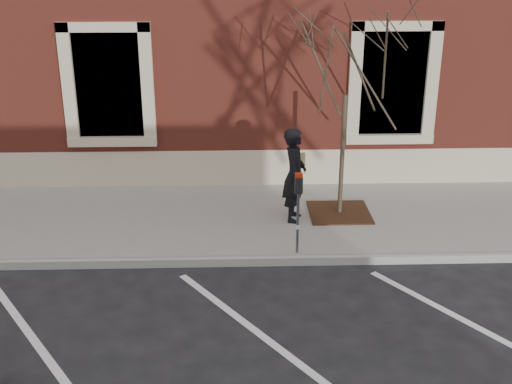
{
  "coord_description": "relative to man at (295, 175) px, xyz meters",
  "views": [
    {
      "loc": [
        -0.33,
        -9.89,
        5.2
      ],
      "look_at": [
        0.0,
        0.6,
        1.1
      ],
      "focal_mm": 45.0,
      "sensor_mm": 36.0,
      "label": 1
    }
  ],
  "objects": [
    {
      "name": "ground",
      "position": [
        -0.77,
        -1.56,
        -1.06
      ],
      "size": [
        120.0,
        120.0,
        0.0
      ],
      "primitive_type": "plane",
      "color": "#28282B",
      "rests_on": "ground"
    },
    {
      "name": "sidewalk_near",
      "position": [
        -0.77,
        0.19,
        -0.99
      ],
      "size": [
        40.0,
        3.5,
        0.15
      ],
      "primitive_type": "cube",
      "color": "#98958F",
      "rests_on": "ground"
    },
    {
      "name": "curb_near",
      "position": [
        -0.77,
        -1.61,
        -0.99
      ],
      "size": [
        40.0,
        0.12,
        0.15
      ],
      "primitive_type": "cube",
      "color": "#9E9E99",
      "rests_on": "ground"
    },
    {
      "name": "parking_stripes",
      "position": [
        -0.77,
        -3.76,
        -1.06
      ],
      "size": [
        28.0,
        4.4,
        0.01
      ],
      "primitive_type": null,
      "color": "silver",
      "rests_on": "ground"
    },
    {
      "name": "man",
      "position": [
        0.0,
        0.0,
        0.0
      ],
      "size": [
        0.55,
        0.73,
        1.83
      ],
      "primitive_type": "imported",
      "rotation": [
        0.0,
        0.0,
        1.39
      ],
      "color": "black",
      "rests_on": "sidewalk_near"
    },
    {
      "name": "parking_meter",
      "position": [
        -0.06,
        -1.44,
        0.1
      ],
      "size": [
        0.13,
        0.1,
        1.46
      ],
      "rotation": [
        0.0,
        0.0,
        -0.29
      ],
      "color": "#595B60",
      "rests_on": "sidewalk_near"
    },
    {
      "name": "tree_grate",
      "position": [
        0.94,
        0.26,
        -0.9
      ],
      "size": [
        1.2,
        1.2,
        0.03
      ],
      "primitive_type": "cube",
      "color": "#422B15",
      "rests_on": "sidewalk_near"
    },
    {
      "name": "sapling",
      "position": [
        0.94,
        0.26,
        2.13
      ],
      "size": [
        2.61,
        2.61,
        4.35
      ],
      "color": "#48392C",
      "rests_on": "sidewalk_near"
    }
  ]
}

